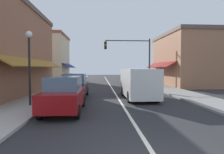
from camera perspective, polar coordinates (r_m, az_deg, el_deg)
name	(u,v)px	position (r m, az deg, el deg)	size (l,w,h in m)	color
ground_plane	(111,87)	(21.94, -0.25, -3.01)	(80.00, 80.00, 0.00)	#28282B
sidewalk_left	(62,87)	(22.28, -14.53, -2.86)	(2.60, 56.00, 0.12)	#A39E99
sidewalk_right	(158,86)	(22.94, 13.61, -2.69)	(2.60, 56.00, 0.12)	gray
lane_center_stripe	(111,87)	(21.94, -0.25, -3.01)	(0.14, 52.00, 0.01)	silver
storefront_right_block	(183,59)	(26.10, 20.45, 4.89)	(6.39, 10.20, 6.51)	#9E6B4C
storefront_far_left	(48,58)	(32.87, -18.36, 5.34)	(6.85, 8.20, 7.55)	beige
parked_car_nearest_left	(64,94)	(9.78, -13.94, -5.02)	(1.80, 4.11, 1.77)	maroon
parked_car_second_left	(75,86)	(14.37, -10.97, -2.55)	(1.80, 4.11, 1.77)	black
van_in_lane	(138,82)	(13.79, 7.76, -1.62)	(2.03, 5.19, 2.12)	silver
traffic_signal_mast_arm	(134,53)	(23.64, 6.48, 6.98)	(5.64, 0.50, 5.74)	#333333
street_lamp_left_near	(29,55)	(11.52, -23.35, 5.95)	(0.36, 0.36, 4.19)	black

